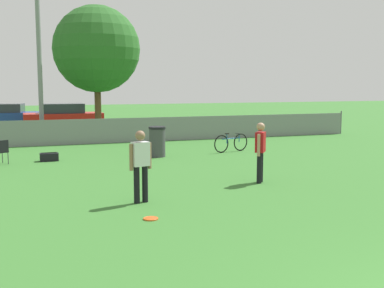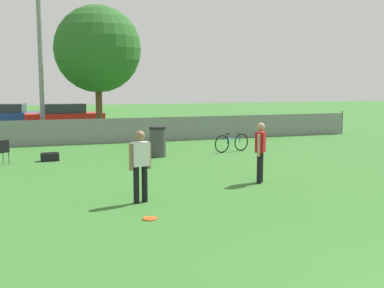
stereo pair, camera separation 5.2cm
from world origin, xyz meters
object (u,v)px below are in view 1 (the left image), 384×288
object	(u,v)px
light_pole	(38,23)
parked_car_red	(64,117)
player_thrower_red	(260,148)
trash_bin	(157,142)
tree_near_pole	(97,49)
gear_bag_sideline	(49,157)
parked_car_blue	(5,116)
folding_chair_sideline	(0,150)
player_receiver_white	(141,162)
frisbee_disc	(151,219)
bicycle_sideline	(231,143)

from	to	relation	value
light_pole	parked_car_red	bearing A→B (deg)	77.11
player_thrower_red	trash_bin	xyz separation A→B (m)	(-1.31, 5.38, -0.37)
tree_near_pole	parked_car_red	distance (m)	6.17
trash_bin	gear_bag_sideline	world-z (taller)	trash_bin
parked_car_blue	parked_car_red	distance (m)	4.23
player_thrower_red	gear_bag_sideline	xyz separation A→B (m)	(-5.04, 5.67, -0.78)
player_thrower_red	trash_bin	world-z (taller)	player_thrower_red
gear_bag_sideline	player_thrower_red	bearing A→B (deg)	-48.35
light_pole	parked_car_red	xyz separation A→B (m)	(1.49, 6.53, -4.53)
light_pole	parked_car_red	distance (m)	8.08
light_pole	parked_car_red	size ratio (longest dim) A/B	2.00
light_pole	folding_chair_sideline	bearing A→B (deg)	-104.98
trash_bin	tree_near_pole	bearing A→B (deg)	97.05
player_thrower_red	parked_car_red	world-z (taller)	player_thrower_red
player_receiver_white	frisbee_disc	bearing A→B (deg)	-108.90
light_pole	trash_bin	world-z (taller)	light_pole
player_thrower_red	player_receiver_white	size ratio (longest dim) A/B	1.00
bicycle_sideline	parked_car_red	size ratio (longest dim) A/B	0.36
gear_bag_sideline	player_receiver_white	bearing A→B (deg)	-76.98
player_thrower_red	bicycle_sideline	size ratio (longest dim) A/B	1.00
parked_car_blue	frisbee_disc	bearing A→B (deg)	-71.88
tree_near_pole	parked_car_blue	bearing A→B (deg)	120.84
folding_chair_sideline	parked_car_red	xyz separation A→B (m)	(3.05, 12.35, 0.26)
folding_chair_sideline	bicycle_sideline	world-z (taller)	folding_chair_sideline
player_receiver_white	gear_bag_sideline	world-z (taller)	player_receiver_white
player_thrower_red	parked_car_red	bearing A→B (deg)	49.94
frisbee_disc	folding_chair_sideline	xyz separation A→B (m)	(-2.94, 7.85, 0.45)
player_thrower_red	trash_bin	distance (m)	5.55
light_pole	gear_bag_sideline	distance (m)	7.57
tree_near_pole	parked_car_blue	distance (m)	9.52
tree_near_pole	frisbee_disc	world-z (taller)	tree_near_pole
tree_near_pole	bicycle_sideline	distance (m)	9.18
tree_near_pole	gear_bag_sideline	size ratio (longest dim) A/B	10.69
player_thrower_red	bicycle_sideline	world-z (taller)	player_thrower_red
folding_chair_sideline	bicycle_sideline	distance (m)	8.29
parked_car_red	trash_bin	bearing A→B (deg)	-79.25
light_pole	player_receiver_white	world-z (taller)	light_pole
player_receiver_white	folding_chair_sideline	world-z (taller)	player_receiver_white
player_receiver_white	folding_chair_sideline	size ratio (longest dim) A/B	1.99
bicycle_sideline	parked_car_red	distance (m)	13.22
parked_car_red	light_pole	bearing A→B (deg)	-102.22
bicycle_sideline	parked_car_blue	distance (m)	17.10
tree_near_pole	frisbee_disc	xyz separation A→B (m)	(-1.38, -15.34, -4.29)
light_pole	folding_chair_sideline	xyz separation A→B (m)	(-1.56, -5.82, -4.78)
light_pole	gear_bag_sideline	world-z (taller)	light_pole
light_pole	frisbee_disc	xyz separation A→B (m)	(1.38, -13.67, -5.23)
player_thrower_red	parked_car_red	distance (m)	18.12
player_receiver_white	parked_car_blue	bearing A→B (deg)	85.67
player_thrower_red	light_pole	bearing A→B (deg)	62.76
light_pole	player_receiver_white	bearing A→B (deg)	-82.94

